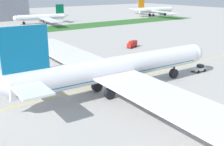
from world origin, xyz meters
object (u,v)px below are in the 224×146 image
(ground_crew_wingwalker_starboard, at_px, (213,137))
(parked_airliner_far_outer, at_px, (154,10))
(pushback_tug, at_px, (199,68))
(ground_crew_wingwalker_port, at_px, (127,89))
(service_truck_baggage_loader, at_px, (41,49))
(service_truck_fuel_bowser, at_px, (132,44))
(airliner_foreground, at_px, (114,69))
(parked_airliner_far_right, at_px, (42,17))

(ground_crew_wingwalker_starboard, relative_size, parked_airliner_far_outer, 0.03)
(pushback_tug, xyz_separation_m, ground_crew_wingwalker_port, (-29.66, -0.87, 0.03))
(parked_airliner_far_outer, bearing_deg, service_truck_baggage_loader, -150.88)
(ground_crew_wingwalker_starboard, xyz_separation_m, service_truck_baggage_loader, (3.02, 80.85, 0.47))
(service_truck_baggage_loader, relative_size, parked_airliner_far_outer, 0.09)
(service_truck_fuel_bowser, bearing_deg, airliner_foreground, -135.23)
(service_truck_fuel_bowser, xyz_separation_m, parked_airliner_far_outer, (104.50, 92.88, 4.01))
(service_truck_baggage_loader, distance_m, service_truck_fuel_bowser, 38.60)
(ground_crew_wingwalker_starboard, bearing_deg, parked_airliner_far_outer, 47.99)
(ground_crew_wingwalker_starboard, distance_m, service_truck_baggage_loader, 80.90)
(pushback_tug, height_order, parked_airliner_far_outer, parked_airliner_far_outer)
(service_truck_fuel_bowser, relative_size, parked_airliner_far_outer, 0.09)
(service_truck_baggage_loader, xyz_separation_m, parked_airliner_far_right, (37.44, 88.26, 3.01))
(ground_crew_wingwalker_starboard, distance_m, service_truck_fuel_bowser, 76.54)
(ground_crew_wingwalker_starboard, xyz_separation_m, parked_airliner_far_outer, (143.17, 158.93, 4.50))
(parked_airliner_far_right, bearing_deg, parked_airliner_far_outer, -5.66)
(pushback_tug, relative_size, parked_airliner_far_right, 0.09)
(ground_crew_wingwalker_port, distance_m, ground_crew_wingwalker_starboard, 25.87)
(parked_airliner_far_right, height_order, parked_airliner_far_outer, parked_airliner_far_outer)
(service_truck_baggage_loader, height_order, parked_airliner_far_right, parked_airliner_far_right)
(service_truck_fuel_bowser, bearing_deg, parked_airliner_far_right, 89.01)
(ground_crew_wingwalker_starboard, relative_size, service_truck_fuel_bowser, 0.28)
(pushback_tug, bearing_deg, service_truck_baggage_loader, 118.34)
(ground_crew_wingwalker_port, relative_size, service_truck_fuel_bowser, 0.27)
(ground_crew_wingwalker_port, relative_size, ground_crew_wingwalker_starboard, 0.98)
(pushback_tug, relative_size, service_truck_baggage_loader, 1.06)
(service_truck_baggage_loader, height_order, parked_airliner_far_outer, parked_airliner_far_outer)
(parked_airliner_far_right, relative_size, parked_airliner_far_outer, 0.96)
(ground_crew_wingwalker_starboard, height_order, parked_airliner_far_right, parked_airliner_far_right)
(service_truck_baggage_loader, bearing_deg, parked_airliner_far_right, 67.01)
(pushback_tug, xyz_separation_m, parked_airliner_far_right, (8.19, 142.49, 3.54))
(airliner_foreground, height_order, pushback_tug, airliner_foreground)
(service_truck_fuel_bowser, bearing_deg, pushback_tug, -99.22)
(airliner_foreground, relative_size, parked_airliner_far_outer, 1.47)
(pushback_tug, distance_m, parked_airliner_far_right, 142.77)
(airliner_foreground, relative_size, ground_crew_wingwalker_port, 59.24)
(pushback_tug, height_order, service_truck_baggage_loader, service_truck_baggage_loader)
(airliner_foreground, height_order, ground_crew_wingwalker_port, airliner_foreground)
(airliner_foreground, height_order, parked_airliner_far_right, airliner_foreground)
(ground_crew_wingwalker_starboard, distance_m, parked_airliner_far_right, 173.91)
(ground_crew_wingwalker_starboard, height_order, service_truck_baggage_loader, service_truck_baggage_loader)
(ground_crew_wingwalker_starboard, relative_size, service_truck_baggage_loader, 0.30)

